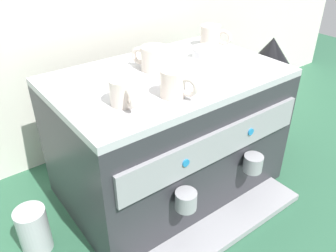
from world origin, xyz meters
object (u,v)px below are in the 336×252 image
(ceramic_cup_0, at_px, (212,36))
(coffee_grinder, at_px, (266,87))
(ceramic_cup_3, at_px, (124,92))
(ceramic_bowl_0, at_px, (208,54))
(espresso_machine, at_px, (169,134))
(ceramic_cup_2, at_px, (153,58))
(ceramic_cup_1, at_px, (174,84))
(milk_pitcher, at_px, (34,231))
(ceramic_bowl_1, at_px, (186,69))

(ceramic_cup_0, xyz_separation_m, coffee_grinder, (0.25, -0.07, -0.23))
(ceramic_cup_3, distance_m, ceramic_bowl_0, 0.37)
(coffee_grinder, bearing_deg, espresso_machine, -175.95)
(ceramic_cup_2, relative_size, ceramic_bowl_0, 1.13)
(ceramic_cup_0, relative_size, ceramic_cup_3, 0.99)
(espresso_machine, bearing_deg, coffee_grinder, 4.05)
(ceramic_cup_1, xyz_separation_m, ceramic_cup_2, (0.06, 0.17, -0.00))
(ceramic_bowl_0, bearing_deg, ceramic_cup_0, 42.18)
(ceramic_cup_2, distance_m, milk_pitcher, 0.57)
(ceramic_cup_2, bearing_deg, ceramic_cup_3, -142.61)
(ceramic_bowl_0, xyz_separation_m, milk_pitcher, (-0.61, -0.02, -0.35))
(ceramic_cup_0, height_order, ceramic_bowl_0, ceramic_cup_0)
(ceramic_cup_0, bearing_deg, ceramic_bowl_1, -149.25)
(milk_pitcher, bearing_deg, ceramic_cup_0, 8.18)
(espresso_machine, height_order, coffee_grinder, coffee_grinder)
(ceramic_cup_1, relative_size, milk_pitcher, 0.71)
(ceramic_cup_0, relative_size, ceramic_cup_1, 1.02)
(espresso_machine, distance_m, ceramic_cup_2, 0.24)
(ceramic_cup_1, xyz_separation_m, ceramic_cup_3, (-0.12, 0.04, -0.00))
(espresso_machine, xyz_separation_m, ceramic_cup_1, (-0.08, -0.12, 0.24))
(ceramic_cup_0, height_order, ceramic_bowl_1, ceramic_cup_0)
(ceramic_cup_1, bearing_deg, coffee_grinder, 15.02)
(ceramic_cup_1, xyz_separation_m, ceramic_bowl_0, (0.24, 0.14, -0.02))
(ceramic_bowl_1, bearing_deg, ceramic_cup_2, 121.42)
(ceramic_cup_2, xyz_separation_m, coffee_grinder, (0.52, -0.02, -0.23))
(ceramic_cup_2, distance_m, ceramic_cup_3, 0.23)
(milk_pitcher, bearing_deg, espresso_machine, -0.13)
(ceramic_cup_0, distance_m, ceramic_bowl_0, 0.13)
(ceramic_cup_1, bearing_deg, ceramic_bowl_0, 30.00)
(espresso_machine, distance_m, milk_pitcher, 0.47)
(ceramic_cup_0, height_order, ceramic_cup_2, ceramic_cup_0)
(ceramic_cup_0, distance_m, ceramic_bowl_1, 0.26)
(ceramic_bowl_0, bearing_deg, espresso_machine, -173.73)
(coffee_grinder, bearing_deg, ceramic_cup_3, -170.41)
(espresso_machine, distance_m, ceramic_cup_3, 0.32)
(ceramic_cup_0, distance_m, ceramic_cup_3, 0.49)
(ceramic_cup_1, bearing_deg, ceramic_bowl_1, 39.27)
(espresso_machine, bearing_deg, ceramic_bowl_0, 6.27)
(ceramic_cup_3, height_order, coffee_grinder, ceramic_cup_3)
(ceramic_cup_1, xyz_separation_m, milk_pitcher, (-0.37, 0.12, -0.37))
(ceramic_cup_2, relative_size, ceramic_cup_3, 1.10)
(ceramic_cup_2, relative_size, milk_pitcher, 0.80)
(ceramic_cup_0, relative_size, ceramic_bowl_1, 1.08)
(ceramic_cup_2, height_order, ceramic_bowl_0, ceramic_cup_2)
(ceramic_cup_3, relative_size, ceramic_bowl_0, 1.02)
(ceramic_bowl_0, bearing_deg, milk_pitcher, -178.41)
(ceramic_cup_3, distance_m, ceramic_bowl_1, 0.24)
(ceramic_cup_1, distance_m, ceramic_cup_2, 0.18)
(ceramic_cup_2, height_order, ceramic_cup_3, ceramic_cup_2)
(coffee_grinder, bearing_deg, ceramic_cup_2, 178.05)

